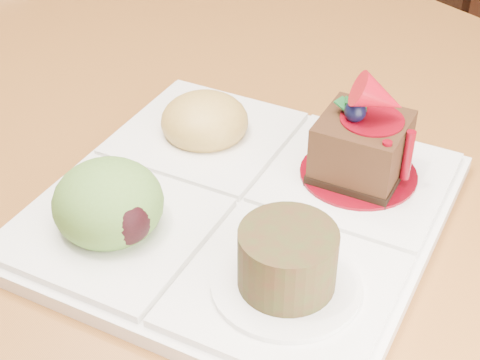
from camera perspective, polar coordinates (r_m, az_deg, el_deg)
sampler_plate at (r=0.54m, az=-0.53°, el=-1.12°), size 0.37×0.37×0.11m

